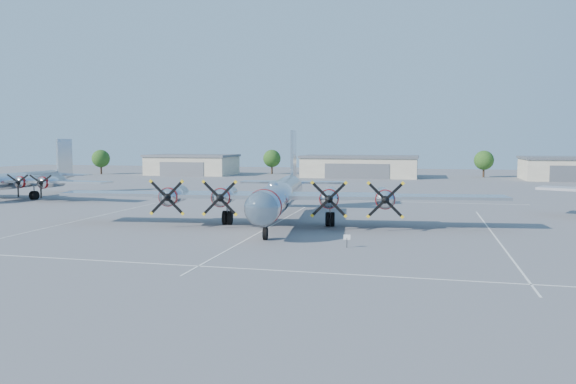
% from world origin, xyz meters
% --- Properties ---
extents(ground, '(260.00, 260.00, 0.00)m').
position_xyz_m(ground, '(0.00, 0.00, 0.00)').
color(ground, '#5F5F61').
rests_on(ground, ground).
extents(parking_lines, '(60.00, 50.08, 0.01)m').
position_xyz_m(parking_lines, '(0.00, -1.75, 0.01)').
color(parking_lines, silver).
rests_on(parking_lines, ground).
extents(hangar_west, '(22.60, 14.60, 5.40)m').
position_xyz_m(hangar_west, '(-45.00, 81.96, 2.71)').
color(hangar_west, '#B3A68E').
rests_on(hangar_west, ground).
extents(hangar_center, '(28.60, 14.60, 5.40)m').
position_xyz_m(hangar_center, '(0.00, 81.96, 2.71)').
color(hangar_center, '#B3A68E').
rests_on(hangar_center, ground).
extents(hangar_east, '(20.60, 14.60, 5.40)m').
position_xyz_m(hangar_east, '(48.00, 81.96, 2.71)').
color(hangar_east, '#B3A68E').
rests_on(hangar_east, ground).
extents(tree_far_west, '(4.80, 4.80, 6.64)m').
position_xyz_m(tree_far_west, '(-70.00, 78.00, 4.22)').
color(tree_far_west, '#382619').
rests_on(tree_far_west, ground).
extents(tree_west, '(4.80, 4.80, 6.64)m').
position_xyz_m(tree_west, '(-25.00, 90.00, 4.22)').
color(tree_west, '#382619').
rests_on(tree_west, ground).
extents(tree_east, '(4.80, 4.80, 6.64)m').
position_xyz_m(tree_east, '(30.00, 88.00, 4.22)').
color(tree_east, '#382619').
rests_on(tree_east, ground).
extents(main_bomber_b29, '(50.01, 37.25, 10.27)m').
position_xyz_m(main_bomber_b29, '(0.35, 0.23, 0.00)').
color(main_bomber_b29, silver).
rests_on(main_bomber_b29, ground).
extents(bomber_west, '(37.16, 27.81, 9.29)m').
position_xyz_m(bomber_west, '(-46.21, 16.92, 0.00)').
color(bomber_west, silver).
rests_on(bomber_west, ground).
extents(info_placard, '(0.58, 0.11, 1.10)m').
position_xyz_m(info_placard, '(9.31, -12.59, 0.77)').
color(info_placard, black).
rests_on(info_placard, ground).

